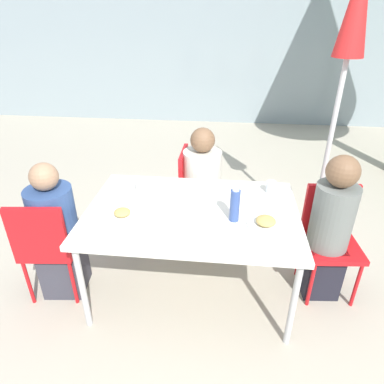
{
  "coord_description": "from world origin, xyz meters",
  "views": [
    {
      "loc": [
        0.23,
        -2.1,
        2.06
      ],
      "look_at": [
        0.0,
        0.0,
        0.9
      ],
      "focal_mm": 32.0,
      "sensor_mm": 36.0,
      "label": 1
    }
  ],
  "objects_px": {
    "chair_left": "(47,243)",
    "chair_right": "(330,232)",
    "salad_bowl": "(147,185)",
    "person_right": "(329,231)",
    "bottle": "(235,205)",
    "chair_far": "(194,186)",
    "drinking_cup": "(271,187)",
    "person_left": "(57,235)",
    "person_far": "(202,188)",
    "closed_umbrella": "(350,43)"
  },
  "relations": [
    {
      "from": "closed_umbrella",
      "to": "chair_left",
      "type": "bearing_deg",
      "value": -153.82
    },
    {
      "from": "person_right",
      "to": "person_far",
      "type": "bearing_deg",
      "value": -38.88
    },
    {
      "from": "person_left",
      "to": "salad_bowl",
      "type": "relative_size",
      "value": 5.88
    },
    {
      "from": "person_left",
      "to": "person_right",
      "type": "height_order",
      "value": "person_right"
    },
    {
      "from": "drinking_cup",
      "to": "person_right",
      "type": "bearing_deg",
      "value": -29.47
    },
    {
      "from": "chair_right",
      "to": "salad_bowl",
      "type": "distance_m",
      "value": 1.48
    },
    {
      "from": "chair_left",
      "to": "salad_bowl",
      "type": "bearing_deg",
      "value": 29.89
    },
    {
      "from": "person_right",
      "to": "drinking_cup",
      "type": "xyz_separation_m",
      "value": [
        -0.43,
        0.24,
        0.22
      ]
    },
    {
      "from": "chair_left",
      "to": "chair_far",
      "type": "distance_m",
      "value": 1.41
    },
    {
      "from": "person_left",
      "to": "chair_far",
      "type": "height_order",
      "value": "person_left"
    },
    {
      "from": "person_left",
      "to": "closed_umbrella",
      "type": "relative_size",
      "value": 0.45
    },
    {
      "from": "person_far",
      "to": "salad_bowl",
      "type": "xyz_separation_m",
      "value": [
        -0.41,
        -0.47,
        0.26
      ]
    },
    {
      "from": "chair_far",
      "to": "person_far",
      "type": "xyz_separation_m",
      "value": [
        0.08,
        -0.05,
        0.01
      ]
    },
    {
      "from": "salad_bowl",
      "to": "chair_far",
      "type": "bearing_deg",
      "value": 58.1
    },
    {
      "from": "chair_left",
      "to": "drinking_cup",
      "type": "height_order",
      "value": "chair_left"
    },
    {
      "from": "chair_right",
      "to": "person_far",
      "type": "distance_m",
      "value": 1.2
    },
    {
      "from": "person_left",
      "to": "chair_far",
      "type": "relative_size",
      "value": 1.28
    },
    {
      "from": "chair_right",
      "to": "closed_umbrella",
      "type": "xyz_separation_m",
      "value": [
        0.08,
        0.72,
        1.28
      ]
    },
    {
      "from": "chair_left",
      "to": "person_left",
      "type": "bearing_deg",
      "value": 58.02
    },
    {
      "from": "person_right",
      "to": "salad_bowl",
      "type": "relative_size",
      "value": 6.23
    },
    {
      "from": "closed_umbrella",
      "to": "chair_right",
      "type": "bearing_deg",
      "value": -96.01
    },
    {
      "from": "chair_left",
      "to": "bottle",
      "type": "xyz_separation_m",
      "value": [
        1.36,
        0.09,
        0.36
      ]
    },
    {
      "from": "chair_left",
      "to": "chair_right",
      "type": "relative_size",
      "value": 1.0
    },
    {
      "from": "person_far",
      "to": "closed_umbrella",
      "type": "height_order",
      "value": "closed_umbrella"
    },
    {
      "from": "chair_right",
      "to": "salad_bowl",
      "type": "xyz_separation_m",
      "value": [
        -1.45,
        0.12,
        0.27
      ]
    },
    {
      "from": "chair_far",
      "to": "drinking_cup",
      "type": "bearing_deg",
      "value": 54.46
    },
    {
      "from": "person_right",
      "to": "salad_bowl",
      "type": "xyz_separation_m",
      "value": [
        -1.41,
        0.2,
        0.2
      ]
    },
    {
      "from": "drinking_cup",
      "to": "salad_bowl",
      "type": "bearing_deg",
      "value": -177.66
    },
    {
      "from": "person_far",
      "to": "closed_umbrella",
      "type": "xyz_separation_m",
      "value": [
        1.12,
        0.13,
        1.27
      ]
    },
    {
      "from": "chair_left",
      "to": "person_left",
      "type": "height_order",
      "value": "person_left"
    },
    {
      "from": "person_left",
      "to": "person_right",
      "type": "bearing_deg",
      "value": -0.46
    },
    {
      "from": "chair_left",
      "to": "drinking_cup",
      "type": "distance_m",
      "value": 1.75
    },
    {
      "from": "person_right",
      "to": "chair_far",
      "type": "relative_size",
      "value": 1.35
    },
    {
      "from": "closed_umbrella",
      "to": "bottle",
      "type": "relative_size",
      "value": 9.97
    },
    {
      "from": "person_left",
      "to": "drinking_cup",
      "type": "bearing_deg",
      "value": 9.25
    },
    {
      "from": "closed_umbrella",
      "to": "person_left",
      "type": "bearing_deg",
      "value": -155.22
    },
    {
      "from": "closed_umbrella",
      "to": "chair_far",
      "type": "bearing_deg",
      "value": -176.48
    },
    {
      "from": "chair_right",
      "to": "chair_far",
      "type": "distance_m",
      "value": 1.3
    },
    {
      "from": "person_left",
      "to": "person_right",
      "type": "xyz_separation_m",
      "value": [
        2.03,
        0.19,
        0.05
      ]
    },
    {
      "from": "drinking_cup",
      "to": "salad_bowl",
      "type": "distance_m",
      "value": 0.98
    },
    {
      "from": "chair_right",
      "to": "person_far",
      "type": "bearing_deg",
      "value": -34.41
    },
    {
      "from": "chair_far",
      "to": "drinking_cup",
      "type": "xyz_separation_m",
      "value": [
        0.66,
        -0.48,
        0.28
      ]
    },
    {
      "from": "bottle",
      "to": "salad_bowl",
      "type": "distance_m",
      "value": 0.8
    },
    {
      "from": "chair_left",
      "to": "person_left",
      "type": "relative_size",
      "value": 0.78
    },
    {
      "from": "chair_left",
      "to": "drinking_cup",
      "type": "relative_size",
      "value": 8.94
    },
    {
      "from": "chair_left",
      "to": "drinking_cup",
      "type": "bearing_deg",
      "value": 11.61
    },
    {
      "from": "chair_left",
      "to": "chair_right",
      "type": "height_order",
      "value": "same"
    },
    {
      "from": "chair_left",
      "to": "person_far",
      "type": "xyz_separation_m",
      "value": [
        1.07,
        0.95,
        0.01
      ]
    },
    {
      "from": "chair_right",
      "to": "bottle",
      "type": "distance_m",
      "value": 0.88
    },
    {
      "from": "bottle",
      "to": "drinking_cup",
      "type": "xyz_separation_m",
      "value": [
        0.29,
        0.43,
        -0.07
      ]
    }
  ]
}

